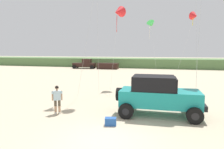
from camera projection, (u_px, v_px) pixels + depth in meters
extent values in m
plane|color=#C1B293|center=(105.00, 141.00, 8.27)|extent=(220.00, 220.00, 0.00)
cube|color=#567A47|center=(136.00, 63.00, 46.56)|extent=(90.00, 8.62, 1.93)
cube|color=teal|center=(159.00, 98.00, 11.49)|extent=(4.45, 1.96, 0.90)
cube|color=teal|center=(190.00, 93.00, 11.08)|extent=(1.15, 1.72, 0.12)
cube|color=black|center=(153.00, 83.00, 11.47)|extent=(2.35, 1.82, 0.80)
cube|color=black|center=(176.00, 84.00, 11.21)|extent=(0.15, 1.67, 0.72)
cube|color=black|center=(202.00, 105.00, 11.02)|extent=(0.25, 1.81, 0.28)
cylinder|color=black|center=(119.00, 94.00, 12.00)|extent=(0.32, 0.78, 0.77)
cylinder|color=black|center=(189.00, 105.00, 12.17)|extent=(0.85, 0.32, 0.84)
cylinder|color=black|center=(189.00, 105.00, 12.17)|extent=(0.39, 0.33, 0.38)
cylinder|color=black|center=(195.00, 116.00, 10.17)|extent=(0.85, 0.32, 0.84)
cylinder|color=black|center=(195.00, 116.00, 10.17)|extent=(0.39, 0.33, 0.38)
cylinder|color=black|center=(131.00, 102.00, 12.95)|extent=(0.85, 0.32, 0.84)
cylinder|color=black|center=(131.00, 102.00, 12.95)|extent=(0.39, 0.33, 0.38)
cylinder|color=black|center=(126.00, 111.00, 10.95)|extent=(0.85, 0.32, 0.84)
cylinder|color=black|center=(126.00, 111.00, 10.95)|extent=(0.39, 0.33, 0.38)
cylinder|color=tan|center=(56.00, 110.00, 11.84)|extent=(0.14, 0.14, 0.49)
cylinder|color=#4C4233|center=(55.00, 103.00, 11.79)|extent=(0.15, 0.15, 0.36)
cube|color=silver|center=(56.00, 113.00, 11.90)|extent=(0.22, 0.28, 0.10)
cylinder|color=tan|center=(59.00, 109.00, 11.89)|extent=(0.14, 0.14, 0.49)
cylinder|color=#4C4233|center=(59.00, 103.00, 11.84)|extent=(0.15, 0.15, 0.36)
cube|color=silver|center=(60.00, 112.00, 11.95)|extent=(0.22, 0.28, 0.10)
cube|color=silver|center=(57.00, 95.00, 11.76)|extent=(0.47, 0.42, 0.54)
cylinder|color=tan|center=(53.00, 96.00, 11.71)|extent=(0.09, 0.09, 0.56)
cylinder|color=silver|center=(52.00, 93.00, 11.69)|extent=(0.11, 0.11, 0.16)
cylinder|color=tan|center=(62.00, 95.00, 11.82)|extent=(0.09, 0.09, 0.56)
cylinder|color=silver|center=(62.00, 92.00, 11.80)|extent=(0.11, 0.11, 0.16)
cylinder|color=tan|center=(57.00, 90.00, 11.73)|extent=(0.10, 0.10, 0.08)
sphere|color=tan|center=(57.00, 88.00, 11.71)|extent=(0.21, 0.21, 0.21)
sphere|color=black|center=(57.00, 87.00, 11.69)|extent=(0.21, 0.21, 0.21)
cube|color=#23519E|center=(111.00, 122.00, 10.01)|extent=(0.63, 0.48, 0.38)
cube|color=black|center=(84.00, 65.00, 42.08)|extent=(4.77, 2.36, 0.76)
cube|color=black|center=(87.00, 61.00, 41.91)|extent=(1.78, 1.95, 0.84)
cylinder|color=black|center=(94.00, 66.00, 42.88)|extent=(0.78, 0.34, 0.76)
cylinder|color=black|center=(92.00, 67.00, 40.82)|extent=(0.78, 0.34, 0.76)
cylinder|color=black|center=(77.00, 66.00, 43.44)|extent=(0.78, 0.34, 0.76)
cylinder|color=black|center=(74.00, 67.00, 41.37)|extent=(0.78, 0.34, 0.76)
cube|color=black|center=(108.00, 66.00, 40.78)|extent=(4.26, 1.85, 1.20)
cylinder|color=silver|center=(196.00, 25.00, 16.74)|extent=(0.23, 5.59, 11.46)
cylinder|color=silver|center=(97.00, 8.00, 16.36)|extent=(0.73, 1.69, 14.14)
cone|color=red|center=(118.00, 12.00, 19.73)|extent=(1.50, 1.63, 1.46)
cylinder|color=red|center=(117.00, 24.00, 19.90)|extent=(0.05, 0.12, 1.61)
cylinder|color=silver|center=(114.00, 50.00, 17.74)|extent=(0.46, 4.93, 7.38)
cone|color=green|center=(151.00, 24.00, 22.27)|extent=(1.15, 1.24, 1.04)
cylinder|color=white|center=(150.00, 32.00, 22.41)|extent=(0.05, 0.06, 1.42)
cylinder|color=silver|center=(154.00, 54.00, 20.80)|extent=(1.06, 3.59, 6.52)
cone|color=red|center=(195.00, 16.00, 20.79)|extent=(1.36, 1.13, 1.24)
cylinder|color=yellow|center=(193.00, 22.00, 20.89)|extent=(0.05, 0.09, 0.76)
cylinder|color=silver|center=(184.00, 51.00, 19.18)|extent=(2.28, 4.82, 7.20)
cylinder|color=silver|center=(92.00, 11.00, 15.99)|extent=(1.84, 1.92, 13.51)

